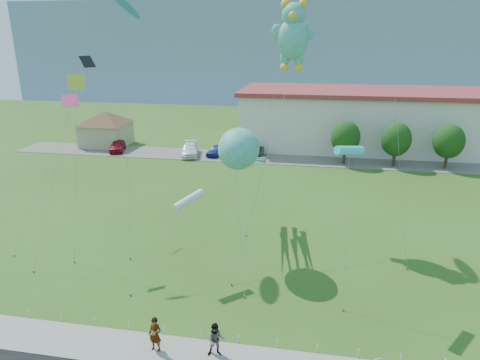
% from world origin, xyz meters
% --- Properties ---
extents(ground, '(160.00, 160.00, 0.00)m').
position_xyz_m(ground, '(0.00, 0.00, 0.00)').
color(ground, '#304F16').
rests_on(ground, ground).
extents(sidewalk, '(80.00, 2.50, 0.10)m').
position_xyz_m(sidewalk, '(0.00, -2.75, 0.05)').
color(sidewalk, gray).
rests_on(sidewalk, ground).
extents(parking_strip, '(70.00, 6.00, 0.06)m').
position_xyz_m(parking_strip, '(0.00, 35.00, 0.03)').
color(parking_strip, '#59544C').
rests_on(parking_strip, ground).
extents(hill_ridge, '(160.00, 50.00, 25.00)m').
position_xyz_m(hill_ridge, '(0.00, 120.00, 12.50)').
color(hill_ridge, gray).
rests_on(hill_ridge, ground).
extents(pavilion, '(9.20, 9.20, 5.00)m').
position_xyz_m(pavilion, '(-24.00, 38.00, 3.02)').
color(pavilion, tan).
rests_on(pavilion, ground).
extents(warehouse, '(61.00, 15.00, 8.20)m').
position_xyz_m(warehouse, '(26.00, 44.00, 4.12)').
color(warehouse, beige).
rests_on(warehouse, ground).
extents(rope_fence, '(26.05, 0.05, 0.50)m').
position_xyz_m(rope_fence, '(0.00, -1.30, 0.25)').
color(rope_fence, white).
rests_on(rope_fence, ground).
extents(tree_near, '(3.60, 3.60, 5.47)m').
position_xyz_m(tree_near, '(10.00, 34.00, 3.39)').
color(tree_near, '#3F2B19').
rests_on(tree_near, ground).
extents(tree_mid, '(3.60, 3.60, 5.47)m').
position_xyz_m(tree_mid, '(16.00, 34.00, 3.39)').
color(tree_mid, '#3F2B19').
rests_on(tree_mid, ground).
extents(tree_far, '(3.60, 3.60, 5.47)m').
position_xyz_m(tree_far, '(22.00, 34.00, 3.39)').
color(tree_far, '#3F2B19').
rests_on(tree_far, ground).
extents(pedestrian_left, '(0.71, 0.51, 1.83)m').
position_xyz_m(pedestrian_left, '(-0.95, -2.65, 1.02)').
color(pedestrian_left, gray).
rests_on(pedestrian_left, sidewalk).
extents(pedestrian_right, '(0.97, 0.82, 1.77)m').
position_xyz_m(pedestrian_right, '(2.10, -2.48, 0.99)').
color(pedestrian_right, gray).
rests_on(pedestrian_right, sidewalk).
extents(parked_car_red, '(3.03, 4.84, 1.54)m').
position_xyz_m(parked_car_red, '(-20.81, 34.77, 0.83)').
color(parked_car_red, maroon).
rests_on(parked_car_red, parking_strip).
extents(parked_car_white, '(3.36, 5.76, 1.57)m').
position_xyz_m(parked_car_white, '(-10.19, 34.41, 0.84)').
color(parked_car_white, white).
rests_on(parked_car_white, parking_strip).
extents(parked_car_blue, '(2.28, 4.14, 1.33)m').
position_xyz_m(parked_car_blue, '(-6.76, 35.06, 0.73)').
color(parked_car_blue, navy).
rests_on(parked_car_blue, parking_strip).
extents(parked_car_black, '(1.54, 3.80, 1.23)m').
position_xyz_m(parked_car_black, '(-1.22, 35.50, 0.67)').
color(parked_car_black, black).
rests_on(parked_car_black, parking_strip).
extents(octopus_kite, '(2.89, 11.94, 9.24)m').
position_xyz_m(octopus_kite, '(1.22, 9.62, 7.20)').
color(octopus_kite, teal).
rests_on(octopus_kite, ground).
extents(teddy_bear_kite, '(4.30, 12.41, 17.77)m').
position_xyz_m(teddy_bear_kite, '(4.19, 15.25, 15.31)').
color(teddy_bear_kite, teal).
rests_on(teddy_bear_kite, ground).
extents(small_kite_white, '(3.16, 4.63, 5.62)m').
position_xyz_m(small_kite_white, '(-1.43, 5.14, 5.15)').
color(small_kite_white, silver).
rests_on(small_kite_white, ground).
extents(small_kite_cyan, '(0.50, 3.61, 9.39)m').
position_xyz_m(small_kite_cyan, '(8.27, 4.84, 8.89)').
color(small_kite_cyan, '#34D8ED').
rests_on(small_kite_cyan, ground).
extents(small_kite_black, '(3.07, 9.63, 13.64)m').
position_xyz_m(small_kite_black, '(-12.60, 12.71, 11.48)').
color(small_kite_black, black).
rests_on(small_kite_black, ground).
extents(small_kite_blue, '(2.61, 6.62, 18.11)m').
position_xyz_m(small_kite_blue, '(-7.82, 11.75, 17.00)').
color(small_kite_blue, blue).
rests_on(small_kite_blue, ground).
extents(small_kite_yellow, '(1.29, 3.44, 12.64)m').
position_xyz_m(small_kite_yellow, '(-9.76, 7.30, 10.82)').
color(small_kite_yellow, gold).
rests_on(small_kite_yellow, ground).
extents(small_kite_pink, '(2.12, 5.28, 11.36)m').
position_xyz_m(small_kite_pink, '(-10.60, 7.24, 9.72)').
color(small_kite_pink, '#FA3780').
rests_on(small_kite_pink, ground).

